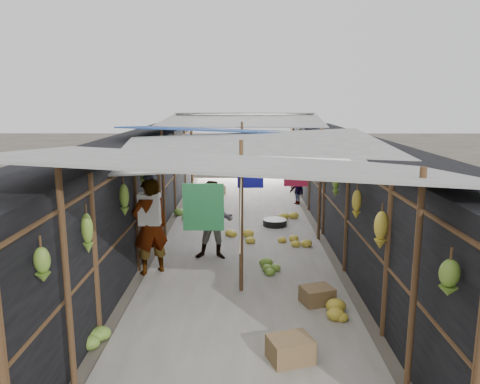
{
  "coord_description": "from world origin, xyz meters",
  "views": [
    {
      "loc": [
        0.02,
        -4.55,
        3.26
      ],
      "look_at": [
        -0.04,
        5.46,
        1.25
      ],
      "focal_mm": 35.0,
      "sensor_mm": 36.0,
      "label": 1
    }
  ],
  "objects_px": {
    "vendor_elderly": "(150,226)",
    "shopper_blue": "(214,221)",
    "vendor_seated": "(297,189)",
    "black_basin": "(275,223)",
    "crate_near": "(290,350)"
  },
  "relations": [
    {
      "from": "vendor_elderly",
      "to": "shopper_blue",
      "type": "height_order",
      "value": "vendor_elderly"
    },
    {
      "from": "vendor_elderly",
      "to": "vendor_seated",
      "type": "height_order",
      "value": "vendor_elderly"
    },
    {
      "from": "black_basin",
      "to": "vendor_seated",
      "type": "bearing_deg",
      "value": 71.52
    },
    {
      "from": "crate_near",
      "to": "vendor_elderly",
      "type": "distance_m",
      "value": 3.89
    },
    {
      "from": "vendor_elderly",
      "to": "shopper_blue",
      "type": "bearing_deg",
      "value": -174.39
    },
    {
      "from": "black_basin",
      "to": "vendor_seated",
      "type": "relative_size",
      "value": 0.62
    },
    {
      "from": "crate_near",
      "to": "vendor_seated",
      "type": "height_order",
      "value": "vendor_seated"
    },
    {
      "from": "shopper_blue",
      "to": "vendor_seated",
      "type": "distance_m",
      "value": 5.51
    },
    {
      "from": "shopper_blue",
      "to": "vendor_seated",
      "type": "bearing_deg",
      "value": 70.49
    },
    {
      "from": "crate_near",
      "to": "vendor_seated",
      "type": "xyz_separation_m",
      "value": [
        1.07,
        8.87,
        0.34
      ]
    },
    {
      "from": "black_basin",
      "to": "vendor_seated",
      "type": "height_order",
      "value": "vendor_seated"
    },
    {
      "from": "shopper_blue",
      "to": "crate_near",
      "type": "bearing_deg",
      "value": -68.12
    },
    {
      "from": "vendor_elderly",
      "to": "vendor_seated",
      "type": "bearing_deg",
      "value": -150.28
    },
    {
      "from": "crate_near",
      "to": "vendor_seated",
      "type": "bearing_deg",
      "value": 65.05
    },
    {
      "from": "shopper_blue",
      "to": "vendor_seated",
      "type": "relative_size",
      "value": 1.62
    }
  ]
}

